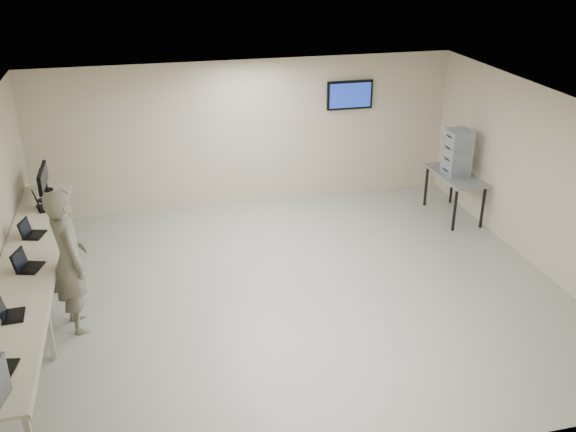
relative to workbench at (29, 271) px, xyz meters
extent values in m
cube|color=#9C9E8D|center=(3.59, 0.00, -0.83)|extent=(8.00, 7.00, 0.01)
cube|color=white|center=(3.59, 0.00, 1.97)|extent=(8.00, 7.00, 0.01)
cube|color=#C7B08C|center=(3.59, 3.50, 0.57)|extent=(8.00, 0.01, 2.80)
cube|color=#C7B08C|center=(3.59, -3.50, 0.57)|extent=(8.00, 0.01, 2.80)
cube|color=#C7B08C|center=(7.59, 0.00, 0.57)|extent=(0.01, 7.00, 2.80)
cube|color=black|center=(5.59, 3.48, 1.22)|extent=(0.15, 0.04, 0.15)
cube|color=black|center=(5.59, 3.44, 1.22)|extent=(0.90, 0.06, 0.55)
cube|color=navy|center=(5.59, 3.40, 1.22)|extent=(0.82, 0.01, 0.47)
cube|color=beige|center=(-0.01, 0.00, 0.05)|extent=(0.75, 6.00, 0.04)
cube|color=#B9B7A5|center=(0.36, 0.00, 0.02)|extent=(0.02, 6.00, 0.06)
cube|color=#B9B7A5|center=(0.29, -0.90, -0.40)|extent=(0.06, 0.06, 0.86)
cube|color=#B9B7A5|center=(-0.31, 0.90, -0.40)|extent=(0.06, 0.06, 0.86)
cube|color=#B9B7A5|center=(0.29, 0.90, -0.40)|extent=(0.06, 0.06, 0.86)
cube|color=#B9B7A5|center=(-0.31, 2.85, -0.40)|extent=(0.06, 0.06, 0.86)
cube|color=#B9B7A5|center=(0.29, 2.85, -0.40)|extent=(0.06, 0.06, 0.86)
cube|color=black|center=(0.03, -2.26, 0.08)|extent=(0.30, 0.37, 0.02)
cube|color=black|center=(0.00, -1.25, 0.08)|extent=(0.25, 0.34, 0.02)
cube|color=black|center=(-0.12, -1.25, 0.21)|extent=(0.08, 0.31, 0.23)
cube|color=black|center=(-0.11, -1.25, 0.21)|extent=(0.06, 0.27, 0.19)
cube|color=black|center=(0.05, -0.09, 0.08)|extent=(0.35, 0.41, 0.02)
cube|color=black|center=(-0.07, -0.09, 0.22)|extent=(0.17, 0.33, 0.25)
cube|color=black|center=(-0.06, -0.09, 0.22)|extent=(0.14, 0.29, 0.21)
cube|color=black|center=(-0.01, 0.93, 0.08)|extent=(0.32, 0.39, 0.02)
cube|color=black|center=(-0.13, 0.93, 0.21)|extent=(0.15, 0.32, 0.24)
cube|color=black|center=(-0.12, 0.93, 0.21)|extent=(0.12, 0.28, 0.20)
cube|color=black|center=(0.05, 1.93, 0.08)|extent=(0.34, 0.41, 0.02)
cube|color=black|center=(-0.08, 1.93, 0.22)|extent=(0.15, 0.34, 0.25)
cube|color=black|center=(-0.06, 1.93, 0.22)|extent=(0.13, 0.30, 0.21)
cylinder|color=black|center=(-0.01, 2.28, 0.08)|extent=(0.22, 0.22, 0.02)
cube|color=black|center=(-0.01, 2.28, 0.18)|extent=(0.04, 0.03, 0.17)
cube|color=black|center=(-0.01, 2.28, 0.39)|extent=(0.05, 0.49, 0.32)
cube|color=black|center=(0.02, 2.28, 0.39)|extent=(0.00, 0.44, 0.28)
cylinder|color=black|center=(-0.01, 2.73, 0.08)|extent=(0.21, 0.21, 0.02)
cube|color=black|center=(-0.01, 2.73, 0.17)|extent=(0.04, 0.03, 0.17)
cube|color=black|center=(-0.01, 2.73, 0.38)|extent=(0.05, 0.47, 0.31)
cube|color=black|center=(0.02, 2.73, 0.38)|extent=(0.00, 0.43, 0.27)
imported|color=#55594F|center=(0.55, -0.19, 0.18)|extent=(0.69, 0.85, 2.01)
cube|color=slate|center=(7.19, 1.96, -0.01)|extent=(0.65, 1.39, 0.04)
cube|color=black|center=(6.91, 1.36, -0.43)|extent=(0.04, 0.04, 0.80)
cube|color=black|center=(6.91, 2.55, -0.43)|extent=(0.04, 0.04, 0.80)
cube|color=black|center=(7.46, 1.36, -0.43)|extent=(0.04, 0.04, 0.80)
cube|color=black|center=(7.46, 2.55, -0.43)|extent=(0.04, 0.04, 0.80)
cube|color=#8D99A8|center=(7.17, 1.96, 0.11)|extent=(0.40, 0.45, 0.21)
cube|color=#8D99A8|center=(7.17, 1.96, 0.32)|extent=(0.40, 0.45, 0.21)
cube|color=#8D99A8|center=(7.17, 1.96, 0.54)|extent=(0.40, 0.45, 0.21)
cube|color=#8D99A8|center=(7.17, 1.96, 0.75)|extent=(0.40, 0.45, 0.21)
camera|label=1|loc=(1.59, -8.04, 4.16)|focal=40.00mm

